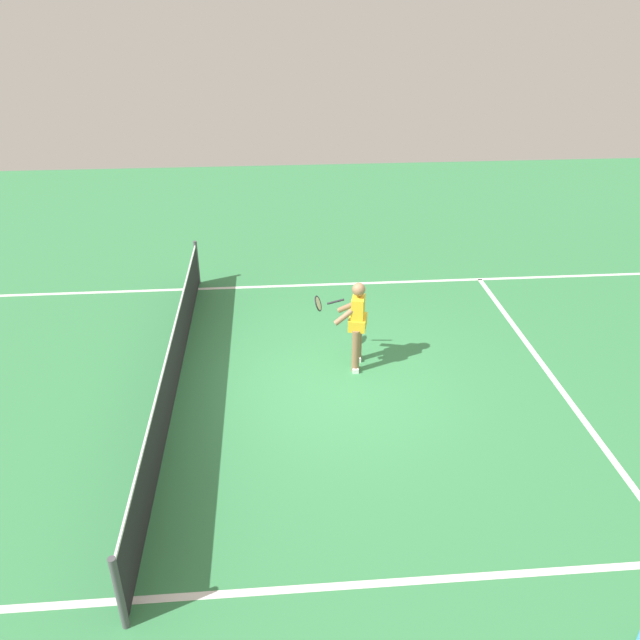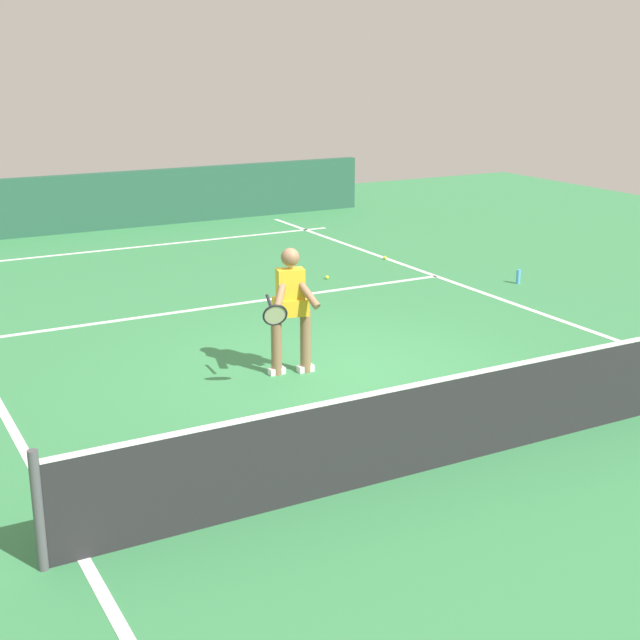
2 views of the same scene
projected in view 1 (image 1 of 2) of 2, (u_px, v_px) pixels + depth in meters
ground_plane at (338, 385)px, 10.28m from camera, size 28.53×28.53×0.00m
service_line_marking at (550, 375)px, 10.53m from camera, size 7.77×0.10×0.01m
sideline_left_marking at (376, 584)px, 6.86m from camera, size 0.10×19.95×0.01m
sideline_right_marking at (319, 285)px, 13.69m from camera, size 0.10×19.95×0.01m
court_net at (173, 368)px, 9.87m from camera, size 8.45×0.08×0.98m
tennis_player at (356, 321)px, 10.41m from camera, size 0.93×0.89×1.55m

